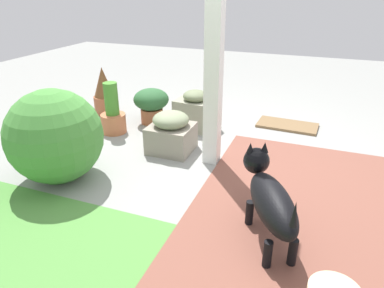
% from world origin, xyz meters
% --- Properties ---
extents(ground_plane, '(12.00, 12.00, 0.00)m').
position_xyz_m(ground_plane, '(0.00, 0.00, 0.00)').
color(ground_plane, gray).
extents(brick_path, '(1.80, 2.40, 0.02)m').
position_xyz_m(brick_path, '(-0.83, 0.48, 0.01)').
color(brick_path, brown).
rests_on(brick_path, ground).
extents(porch_pillar, '(0.14, 0.14, 2.49)m').
position_xyz_m(porch_pillar, '(0.16, -0.06, 1.24)').
color(porch_pillar, white).
rests_on(porch_pillar, ground).
extents(stone_planter_nearest, '(0.49, 0.37, 0.48)m').
position_xyz_m(stone_planter_nearest, '(0.60, -0.80, 0.22)').
color(stone_planter_nearest, gray).
rests_on(stone_planter_nearest, ground).
extents(stone_planter_near, '(0.44, 0.41, 0.43)m').
position_xyz_m(stone_planter_near, '(0.62, -0.13, 0.21)').
color(stone_planter_near, gray).
rests_on(stone_planter_near, ground).
extents(round_shrub, '(0.83, 0.83, 0.83)m').
position_xyz_m(round_shrub, '(1.32, 0.75, 0.41)').
color(round_shrub, '#468B3A').
rests_on(round_shrub, ground).
extents(terracotta_pot_tall, '(0.29, 0.29, 0.60)m').
position_xyz_m(terracotta_pot_tall, '(1.46, -0.35, 0.21)').
color(terracotta_pot_tall, '#BB6945').
rests_on(terracotta_pot_tall, ground).
extents(terracotta_pot_broad, '(0.44, 0.44, 0.44)m').
position_xyz_m(terracotta_pot_broad, '(1.18, -0.79, 0.26)').
color(terracotta_pot_broad, '#A55C3D').
rests_on(terracotta_pot_broad, ground).
extents(terracotta_pot_spiky, '(0.29, 0.29, 0.63)m').
position_xyz_m(terracotta_pot_spiky, '(1.92, -0.87, 0.30)').
color(terracotta_pot_spiky, '#A15739').
rests_on(terracotta_pot_spiky, ground).
extents(dog, '(0.54, 0.81, 0.58)m').
position_xyz_m(dog, '(-0.55, 0.91, 0.34)').
color(dog, black).
rests_on(dog, ground).
extents(doormat, '(0.73, 0.40, 0.03)m').
position_xyz_m(doormat, '(-0.44, -1.26, 0.01)').
color(doormat, brown).
rests_on(doormat, ground).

